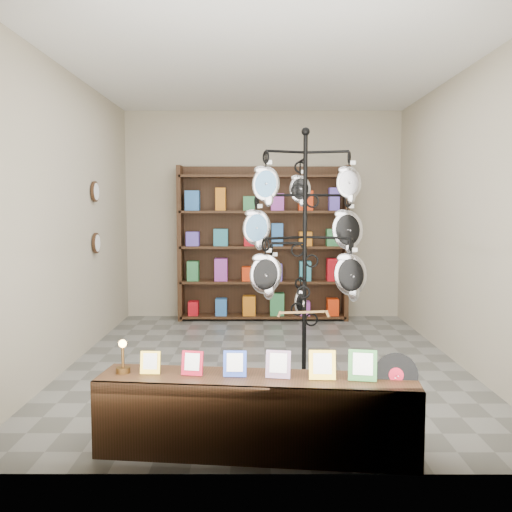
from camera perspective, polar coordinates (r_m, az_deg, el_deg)
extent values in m
plane|color=slate|center=(6.07, 0.92, -10.57)|extent=(5.00, 5.00, 0.00)
plane|color=#A99D88|center=(8.35, 0.70, 4.12)|extent=(4.00, 0.00, 4.00)
plane|color=#A99D88|center=(3.35, 1.54, 2.72)|extent=(4.00, 0.00, 4.00)
plane|color=#A99D88|center=(6.16, -18.05, 3.54)|extent=(0.00, 5.00, 5.00)
plane|color=#A99D88|center=(6.21, 19.76, 3.50)|extent=(0.00, 5.00, 5.00)
plane|color=white|center=(6.01, 0.96, 18.17)|extent=(5.00, 5.00, 0.00)
cylinder|color=black|center=(5.42, 4.80, -12.37)|extent=(0.51, 0.51, 0.03)
cylinder|color=black|center=(5.19, 4.89, -0.49)|extent=(0.04, 0.04, 2.27)
sphere|color=black|center=(5.21, 4.99, 12.29)|extent=(0.08, 0.08, 0.08)
ellipsoid|color=silver|center=(5.48, 4.48, -4.65)|extent=(0.12, 0.05, 0.24)
cube|color=tan|center=(4.93, 4.77, -5.62)|extent=(0.43, 0.08, 0.04)
cube|color=black|center=(3.91, 0.05, -15.63)|extent=(2.13, 0.65, 0.51)
cube|color=yellow|center=(3.94, -10.51, -10.43)|extent=(0.14, 0.06, 0.15)
cube|color=#AC0D23|center=(3.87, -6.38, -10.60)|extent=(0.15, 0.07, 0.16)
cube|color=#263FA5|center=(3.82, -2.12, -10.71)|extent=(0.16, 0.07, 0.17)
cube|color=#E54C33|center=(3.78, 2.24, -10.77)|extent=(0.17, 0.07, 0.18)
cube|color=yellow|center=(3.78, 6.64, -10.77)|extent=(0.18, 0.08, 0.19)
cube|color=#337233|center=(3.79, 10.61, -10.70)|extent=(0.19, 0.08, 0.20)
cylinder|color=black|center=(3.87, 13.83, -11.48)|extent=(0.29, 0.10, 0.28)
cylinder|color=#AC0D23|center=(3.87, 13.84, -11.49)|extent=(0.10, 0.04, 0.09)
cylinder|color=#4B3215|center=(4.01, -13.15, -11.04)|extent=(0.10, 0.10, 0.04)
cylinder|color=#4B3215|center=(3.99, -13.17, -9.86)|extent=(0.02, 0.02, 0.13)
sphere|color=#FFBF59|center=(3.97, -13.20, -8.53)|extent=(0.05, 0.05, 0.05)
cube|color=black|center=(8.31, 0.70, 1.35)|extent=(2.40, 0.04, 2.20)
cube|color=black|center=(8.22, -7.54, 1.27)|extent=(0.06, 0.36, 2.20)
cube|color=black|center=(8.24, 8.94, 1.26)|extent=(0.06, 0.36, 2.20)
cube|color=black|center=(8.28, 0.70, -5.99)|extent=(2.36, 0.36, 0.04)
cube|color=black|center=(8.20, 0.71, -2.56)|extent=(2.36, 0.36, 0.03)
cube|color=black|center=(8.15, 0.71, 0.93)|extent=(2.36, 0.36, 0.04)
cube|color=black|center=(8.13, 0.72, 4.44)|extent=(2.36, 0.36, 0.04)
cube|color=black|center=(8.14, 0.72, 7.96)|extent=(2.36, 0.36, 0.04)
cylinder|color=black|center=(6.91, -15.80, 6.22)|extent=(0.03, 0.24, 0.24)
cylinder|color=black|center=(6.93, -15.69, 1.25)|extent=(0.03, 0.24, 0.24)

